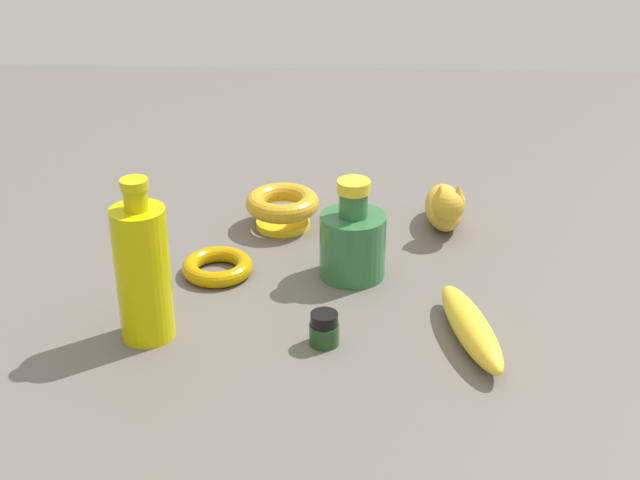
{
  "coord_description": "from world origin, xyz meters",
  "views": [
    {
      "loc": [
        1.04,
        0.04,
        0.59
      ],
      "look_at": [
        0.0,
        0.0,
        0.06
      ],
      "focal_mm": 50.62,
      "sensor_mm": 36.0,
      "label": 1
    }
  ],
  "objects_px": {
    "nail_polish_jar": "(324,329)",
    "bottle_tall": "(143,271)",
    "banana": "(471,328)",
    "bottle_short": "(353,241)",
    "cat_figurine": "(445,206)",
    "bangle": "(217,267)",
    "bowl": "(283,206)"
  },
  "relations": [
    {
      "from": "nail_polish_jar",
      "to": "banana",
      "type": "bearing_deg",
      "value": 93.16
    },
    {
      "from": "bottle_short",
      "to": "bangle",
      "type": "xyz_separation_m",
      "value": [
        0.01,
        -0.18,
        -0.04
      ]
    },
    {
      "from": "bangle",
      "to": "banana",
      "type": "distance_m",
      "value": 0.36
    },
    {
      "from": "cat_figurine",
      "to": "nail_polish_jar",
      "type": "bearing_deg",
      "value": -27.89
    },
    {
      "from": "nail_polish_jar",
      "to": "cat_figurine",
      "type": "distance_m",
      "value": 0.36
    },
    {
      "from": "banana",
      "to": "bottle_tall",
      "type": "bearing_deg",
      "value": 77.07
    },
    {
      "from": "nail_polish_jar",
      "to": "bangle",
      "type": "bearing_deg",
      "value": -137.69
    },
    {
      "from": "banana",
      "to": "bottle_short",
      "type": "bearing_deg",
      "value": 28.63
    },
    {
      "from": "bottle_short",
      "to": "cat_figurine",
      "type": "relative_size",
      "value": 0.91
    },
    {
      "from": "cat_figurine",
      "to": "bottle_short",
      "type": "bearing_deg",
      "value": -42.5
    },
    {
      "from": "nail_polish_jar",
      "to": "bottle_tall",
      "type": "bearing_deg",
      "value": -92.94
    },
    {
      "from": "bottle_short",
      "to": "bangle",
      "type": "bearing_deg",
      "value": -88.37
    },
    {
      "from": "banana",
      "to": "bottle_tall",
      "type": "height_order",
      "value": "bottle_tall"
    },
    {
      "from": "cat_figurine",
      "to": "bowl",
      "type": "xyz_separation_m",
      "value": [
        0.0,
        -0.24,
        -0.0
      ]
    },
    {
      "from": "bottle_short",
      "to": "bangle",
      "type": "height_order",
      "value": "bottle_short"
    },
    {
      "from": "bowl",
      "to": "banana",
      "type": "distance_m",
      "value": 0.39
    },
    {
      "from": "bottle_tall",
      "to": "nail_polish_jar",
      "type": "bearing_deg",
      "value": 87.06
    },
    {
      "from": "banana",
      "to": "bowl",
      "type": "bearing_deg",
      "value": 26.1
    },
    {
      "from": "bangle",
      "to": "banana",
      "type": "xyz_separation_m",
      "value": [
        0.15,
        0.32,
        0.01
      ]
    },
    {
      "from": "cat_figurine",
      "to": "banana",
      "type": "relative_size",
      "value": 0.8
    },
    {
      "from": "bowl",
      "to": "bottle_tall",
      "type": "xyz_separation_m",
      "value": [
        0.3,
        -0.14,
        0.05
      ]
    },
    {
      "from": "nail_polish_jar",
      "to": "banana",
      "type": "xyz_separation_m",
      "value": [
        -0.01,
        0.17,
        -0.0
      ]
    },
    {
      "from": "bottle_short",
      "to": "bowl",
      "type": "xyz_separation_m",
      "value": [
        -0.14,
        -0.1,
        -0.02
      ]
    },
    {
      "from": "bottle_tall",
      "to": "cat_figurine",
      "type": "bearing_deg",
      "value": 128.96
    },
    {
      "from": "cat_figurine",
      "to": "bowl",
      "type": "height_order",
      "value": "cat_figurine"
    },
    {
      "from": "cat_figurine",
      "to": "bangle",
      "type": "xyz_separation_m",
      "value": [
        0.15,
        -0.32,
        -0.02
      ]
    },
    {
      "from": "nail_polish_jar",
      "to": "bottle_tall",
      "type": "height_order",
      "value": "bottle_tall"
    },
    {
      "from": "bottle_short",
      "to": "banana",
      "type": "relative_size",
      "value": 0.73
    },
    {
      "from": "bowl",
      "to": "cat_figurine",
      "type": "bearing_deg",
      "value": 90.85
    },
    {
      "from": "bowl",
      "to": "nail_polish_jar",
      "type": "bearing_deg",
      "value": 12.93
    },
    {
      "from": "bottle_short",
      "to": "cat_figurine",
      "type": "xyz_separation_m",
      "value": [
        -0.15,
        0.13,
        -0.02
      ]
    },
    {
      "from": "nail_polish_jar",
      "to": "bottle_tall",
      "type": "relative_size",
      "value": 0.2
    }
  ]
}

